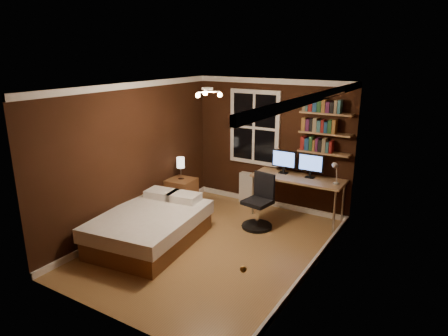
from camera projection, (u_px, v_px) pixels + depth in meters
The scene contains 24 objects.
floor at pixel (213, 246), 6.35m from camera, with size 4.20×4.20×0.00m, color olive.
wall_back at pixel (271, 144), 7.72m from camera, with size 3.20×0.04×2.50m, color black.
wall_left at pixel (133, 157), 6.79m from camera, with size 0.04×4.20×2.50m, color black.
wall_right at pixel (315, 190), 5.20m from camera, with size 0.04×4.20×2.50m, color black.
ceiling at pixel (211, 87), 5.64m from camera, with size 3.20×4.20×0.02m, color white.
window at pixel (255, 127), 7.78m from camera, with size 1.06×0.06×1.46m, color white.
door at pixel (261, 255), 4.00m from camera, with size 0.03×0.82×2.05m, color black, non-canonical shape.
door_knob at pixel (243, 269), 3.78m from camera, with size 0.06×0.06×0.06m, color #BB8B3C.
ceiling_fixture at pixel (208, 94), 5.59m from camera, with size 0.44×0.44×0.18m, color beige, non-canonical shape.
bookshelf_lower at pixel (324, 153), 7.08m from camera, with size 0.92×0.22×0.03m, color tan.
books_row_lower at pixel (324, 146), 7.04m from camera, with size 0.54×0.16×0.23m, color maroon, non-canonical shape.
bookshelf_middle at pixel (325, 133), 6.98m from camera, with size 0.92×0.22×0.03m, color tan.
books_row_middle at pixel (326, 126), 6.94m from camera, with size 0.54×0.16×0.23m, color navy, non-canonical shape.
bookshelf_upper at pixel (327, 113), 6.88m from camera, with size 0.92×0.22×0.03m, color tan.
books_row_upper at pixel (327, 106), 6.84m from camera, with size 0.60×0.16×0.23m, color #225027, non-canonical shape.
bed at pixel (151, 227), 6.40m from camera, with size 1.60×2.05×0.64m.
nightstand at pixel (182, 194), 7.75m from camera, with size 0.49×0.49×0.61m, color brown.
bedside_lamp at pixel (181, 168), 7.60m from camera, with size 0.15×0.15×0.43m, color beige, non-canonical shape.
radiator at pixel (250, 188), 8.08m from camera, with size 0.42×0.15×0.62m, color silver.
desk at pixel (298, 180), 7.24m from camera, with size 1.66×0.62×0.79m.
monitor_left at pixel (284, 162), 7.39m from camera, with size 0.47×0.12×0.44m, color black, non-canonical shape.
monitor_right at pixel (311, 166), 7.13m from camera, with size 0.47×0.12×0.44m, color black, non-canonical shape.
desk_lamp at pixel (335, 173), 6.73m from camera, with size 0.14×0.32×0.44m, color silver, non-canonical shape.
office_chair at pixel (259, 208), 6.95m from camera, with size 0.53×0.53×0.96m.
Camera 1 is at (3.14, -4.81, 2.99)m, focal length 32.00 mm.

